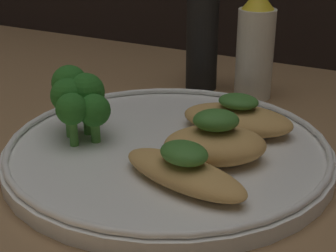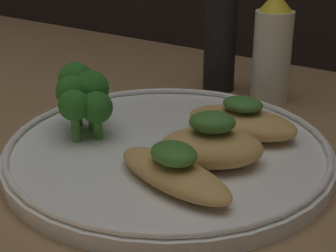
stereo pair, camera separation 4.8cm
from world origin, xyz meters
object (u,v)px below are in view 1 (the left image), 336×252
(broccoli_bunch, at_px, (78,97))
(pepper_grinder, at_px, (202,32))
(plate, at_px, (168,149))
(sauce_bottle, at_px, (255,47))

(broccoli_bunch, xyz_separation_m, pepper_grinder, (0.03, 0.22, 0.02))
(broccoli_bunch, height_order, pepper_grinder, pepper_grinder)
(plate, height_order, pepper_grinder, pepper_grinder)
(plate, height_order, broccoli_bunch, broccoli_bunch)
(plate, relative_size, sauce_bottle, 2.30)
(plate, distance_m, broccoli_bunch, 0.10)
(sauce_bottle, distance_m, pepper_grinder, 0.07)
(plate, relative_size, pepper_grinder, 1.87)
(broccoli_bunch, relative_size, pepper_grinder, 0.43)
(plate, height_order, sauce_bottle, sauce_bottle)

